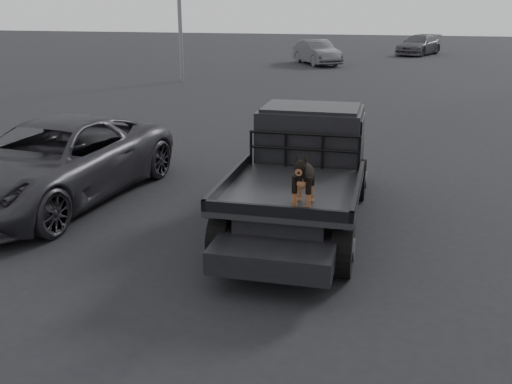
% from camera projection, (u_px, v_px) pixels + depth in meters
% --- Properties ---
extents(ground, '(120.00, 120.00, 0.00)m').
position_uv_depth(ground, '(268.00, 259.00, 8.11)').
color(ground, black).
rests_on(ground, ground).
extents(flatbed_ute, '(2.00, 5.40, 0.92)m').
position_uv_depth(flatbed_ute, '(301.00, 198.00, 9.24)').
color(flatbed_ute, black).
rests_on(flatbed_ute, ground).
extents(ute_cab, '(1.72, 1.30, 0.88)m').
position_uv_depth(ute_cab, '(311.00, 131.00, 9.83)').
color(ute_cab, black).
rests_on(ute_cab, flatbed_ute).
extents(headache_rack, '(1.80, 0.08, 0.55)m').
position_uv_depth(headache_rack, '(304.00, 151.00, 9.19)').
color(headache_rack, black).
rests_on(headache_rack, flatbed_ute).
extents(dog, '(0.32, 0.60, 0.74)m').
position_uv_depth(dog, '(304.00, 179.00, 7.42)').
color(dog, black).
rests_on(dog, flatbed_ute).
extents(parked_suv, '(2.99, 5.48, 1.46)m').
position_uv_depth(parked_suv, '(54.00, 162.00, 10.31)').
color(parked_suv, '#302F34').
rests_on(parked_suv, ground).
extents(distant_car_a, '(3.41, 4.39, 1.39)m').
position_uv_depth(distant_car_a, '(317.00, 52.00, 33.26)').
color(distant_car_a, '#444448').
rests_on(distant_car_a, ground).
extents(distant_car_b, '(3.54, 4.99, 1.34)m').
position_uv_depth(distant_car_b, '(419.00, 45.00, 39.35)').
color(distant_car_b, '#47464B').
rests_on(distant_car_b, ground).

